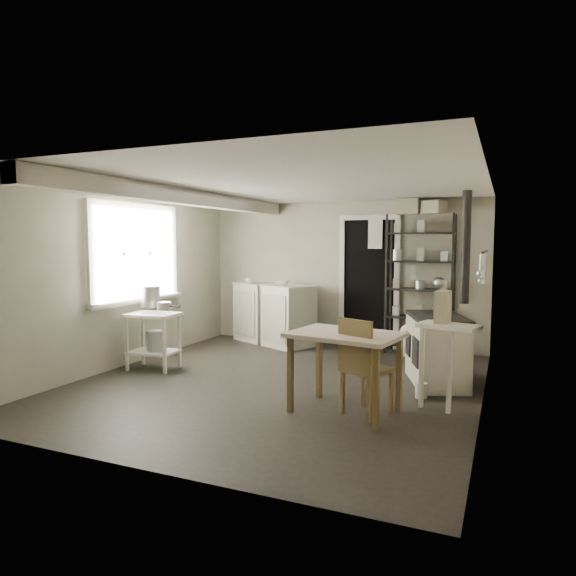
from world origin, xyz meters
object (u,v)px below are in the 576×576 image
at_px(stockpot, 150,297).
at_px(base_cabinets, 274,315).
at_px(prep_table, 153,339).
at_px(stove, 437,346).
at_px(shelf_rack, 420,290).
at_px(work_table, 345,374).
at_px(chair, 367,365).
at_px(flour_sack, 411,342).

height_order(stockpot, base_cabinets, stockpot).
xyz_separation_m(prep_table, stove, (3.48, 0.75, 0.04)).
relative_size(shelf_rack, stove, 2.02).
relative_size(stockpot, stove, 0.27).
xyz_separation_m(stockpot, stove, (3.59, 0.66, -0.50)).
distance_m(shelf_rack, work_table, 3.06).
bearing_deg(stove, shelf_rack, 85.93).
distance_m(chair, flour_sack, 2.55).
distance_m(shelf_rack, flour_sack, 0.83).
bearing_deg(stove, chair, -129.06).
relative_size(prep_table, flour_sack, 1.43).
relative_size(stove, chair, 1.09).
relative_size(work_table, chair, 1.10).
distance_m(prep_table, shelf_rack, 3.87).
relative_size(stove, flour_sack, 1.99).
relative_size(stove, work_table, 0.99).
xyz_separation_m(stockpot, base_cabinets, (0.81, 2.12, -0.48)).
bearing_deg(work_table, stove, 63.90).
bearing_deg(flour_sack, stockpot, -149.62).
bearing_deg(chair, base_cabinets, 152.31).
height_order(prep_table, chair, chair).
xyz_separation_m(prep_table, base_cabinets, (0.71, 2.21, 0.06)).
bearing_deg(prep_table, stove, 12.12).
relative_size(stockpot, flour_sack, 0.55).
xyz_separation_m(work_table, flour_sack, (0.21, 2.56, -0.14)).
bearing_deg(flour_sack, shelf_rack, 85.61).
bearing_deg(chair, stockpot, -169.63).
distance_m(base_cabinets, chair, 3.65).
relative_size(prep_table, work_table, 0.71).
bearing_deg(chair, work_table, -149.64).
distance_m(stockpot, flour_sack, 3.66).
bearing_deg(flour_sack, stove, -67.25).
relative_size(base_cabinets, flour_sack, 2.89).
bearing_deg(stockpot, flour_sack, 30.38).
bearing_deg(base_cabinets, chair, -26.46).
height_order(base_cabinets, stove, base_cabinets).
height_order(stockpot, shelf_rack, shelf_rack).
bearing_deg(shelf_rack, stove, -74.31).
relative_size(prep_table, chair, 0.78).
bearing_deg(stockpot, work_table, -14.43).
relative_size(prep_table, stockpot, 2.63).
bearing_deg(flour_sack, base_cabinets, 172.40).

